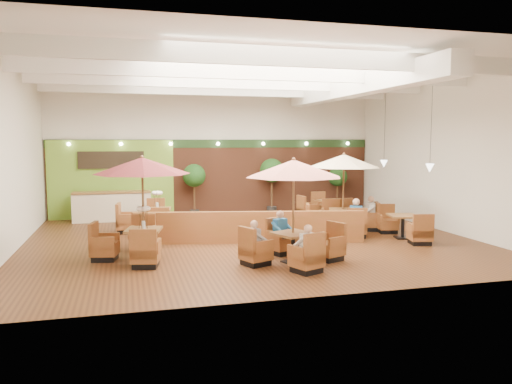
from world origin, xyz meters
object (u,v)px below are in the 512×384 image
object	(u,v)px
table_3	(149,219)
topiary_2	(338,179)
topiary_0	(194,178)
diner_0	(307,243)
service_counter	(112,206)
diner_1	(281,228)
topiary_1	(272,173)
table_1	(293,192)
diner_4	(369,210)
table_0	(140,185)
booth_divider	(249,227)
table_5	(324,210)
diner_2	(256,237)
diner_3	(356,214)
table_2	(344,179)
table_4	(403,227)

from	to	relation	value
table_3	topiary_2	world-z (taller)	topiary_2
topiary_0	diner_0	xyz separation A→B (m)	(1.44, -9.46, -0.92)
service_counter	diner_1	world-z (taller)	diner_1
topiary_0	topiary_1	size ratio (longest dim) A/B	0.92
diner_0	table_1	bearing A→B (deg)	72.72
table_3	topiary_0	bearing A→B (deg)	63.46
diner_1	diner_4	bearing A→B (deg)	-174.26
topiary_2	topiary_0	bearing A→B (deg)	180.00
diner_4	table_0	bearing A→B (deg)	116.16
booth_divider	topiary_0	bearing A→B (deg)	110.86
diner_1	table_5	bearing A→B (deg)	-150.82
table_0	diner_0	bearing A→B (deg)	-21.27
diner_0	diner_1	xyz separation A→B (m)	(0.00, 2.02, 0.02)
diner_2	topiary_2	bearing A→B (deg)	127.96
topiary_2	diner_2	xyz separation A→B (m)	(-6.03, -8.45, -0.76)
service_counter	diner_3	world-z (taller)	diner_3
table_1	diner_3	distance (m)	4.30
table_2	topiary_2	bearing A→B (deg)	86.78
table_3	table_5	bearing A→B (deg)	14.80
diner_1	diner_3	distance (m)	3.57
diner_1	diner_2	size ratio (longest dim) A/B	1.09
service_counter	table_1	xyz separation A→B (m)	(4.74, -8.25, 1.29)
table_4	table_5	xyz separation A→B (m)	(-1.02, 4.23, 0.00)
topiary_0	topiary_2	bearing A→B (deg)	0.00
diner_1	diner_4	world-z (taller)	diner_1
topiary_1	diner_0	xyz separation A→B (m)	(-1.93, -9.46, -1.06)
table_2	table_4	xyz separation A→B (m)	(1.40, -1.59, -1.50)
table_5	diner_3	world-z (taller)	diner_3
diner_1	diner_3	xyz separation A→B (m)	(3.13, 1.72, 0.02)
table_0	table_2	xyz separation A→B (m)	(6.97, 2.21, -0.12)
table_0	diner_1	xyz separation A→B (m)	(3.84, -0.52, -1.24)
topiary_0	diner_4	size ratio (longest dim) A/B	2.86
service_counter	diner_1	bearing A→B (deg)	-56.75
diner_2	diner_1	bearing A→B (deg)	118.46
diner_3	diner_1	bearing A→B (deg)	-126.24
table_0	table_1	size ratio (longest dim) A/B	0.99
table_4	service_counter	bearing A→B (deg)	159.64
diner_4	table_1	bearing A→B (deg)	142.73
booth_divider	diner_1	world-z (taller)	diner_1
table_0	diner_3	world-z (taller)	table_0
topiary_2	diner_3	world-z (taller)	topiary_2
booth_divider	table_2	bearing A→B (deg)	27.66
table_2	diner_2	bearing A→B (deg)	-119.34
topiary_1	diner_1	size ratio (longest dim) A/B	3.10
diner_4	topiary_0	bearing A→B (deg)	60.58
diner_0	diner_3	size ratio (longest dim) A/B	0.87
table_3	diner_3	distance (m)	7.11
table_2	diner_3	xyz separation A→B (m)	(0.00, -1.02, -1.10)
topiary_0	topiary_2	world-z (taller)	topiary_0
table_0	table_5	size ratio (longest dim) A/B	1.04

